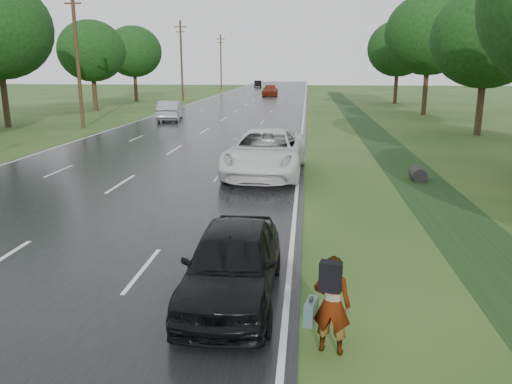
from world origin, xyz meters
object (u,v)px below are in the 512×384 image
Objects in this scene: pedestrian at (331,303)px; white_pickup at (266,152)px; silver_sedan at (170,110)px; dark_sedan at (232,263)px.

pedestrian is 13.34m from white_pickup.
silver_sedan is (-9.61, 20.22, -0.11)m from white_pickup.
pedestrian reaches higher than dark_sedan.
dark_sedan is 33.26m from silver_sedan.
pedestrian is 0.33× the size of silver_sedan.
dark_sedan is at bearing -85.52° from white_pickup.
white_pickup is (-2.09, 13.17, 0.11)m from pedestrian.
pedestrian is at bearing 100.89° from silver_sedan.
white_pickup reaches higher than dark_sedan.
silver_sedan is (-9.91, 31.75, 0.07)m from dark_sedan.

